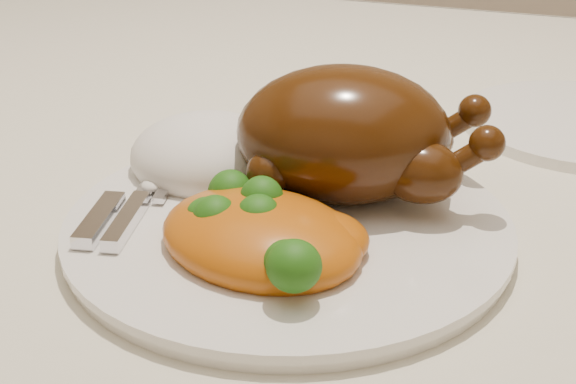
% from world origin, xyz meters
% --- Properties ---
extents(dining_table, '(1.60, 0.90, 0.76)m').
position_xyz_m(dining_table, '(0.00, 0.00, 0.67)').
color(dining_table, brown).
rests_on(dining_table, floor).
extents(tablecloth, '(1.73, 1.03, 0.18)m').
position_xyz_m(tablecloth, '(0.00, 0.00, 0.74)').
color(tablecloth, beige).
rests_on(tablecloth, dining_table).
extents(dinner_plate, '(0.35, 0.35, 0.01)m').
position_xyz_m(dinner_plate, '(0.06, -0.19, 0.77)').
color(dinner_plate, white).
rests_on(dinner_plate, tablecloth).
extents(roast_chicken, '(0.20, 0.15, 0.09)m').
position_xyz_m(roast_chicken, '(0.09, -0.14, 0.83)').
color(roast_chicken, '#401E06').
rests_on(roast_chicken, dinner_plate).
extents(rice_mound, '(0.13, 0.12, 0.06)m').
position_xyz_m(rice_mound, '(-0.02, -0.14, 0.79)').
color(rice_mound, white).
rests_on(rice_mound, dinner_plate).
extents(mac_and_cheese, '(0.16, 0.13, 0.05)m').
position_xyz_m(mac_and_cheese, '(0.06, -0.24, 0.79)').
color(mac_and_cheese, '#BE5B0C').
rests_on(mac_and_cheese, dinner_plate).
extents(cutlery, '(0.05, 0.16, 0.01)m').
position_xyz_m(cutlery, '(-0.04, -0.22, 0.79)').
color(cutlery, silver).
rests_on(cutlery, dinner_plate).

